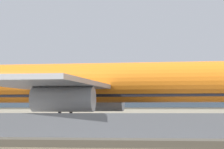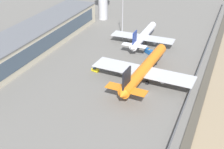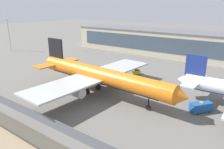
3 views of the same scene
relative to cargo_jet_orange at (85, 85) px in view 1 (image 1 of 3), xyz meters
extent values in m
cylinder|color=orange|center=(0.75, -0.04, 0.20)|extent=(44.26, 6.83, 4.54)
cube|color=black|center=(0.75, -0.04, -1.05)|extent=(37.61, 5.58, 0.82)
cube|color=#B7BABF|center=(-0.90, 10.64, -0.37)|extent=(10.79, 21.64, 0.45)
cube|color=#B7BABF|center=(-2.00, -10.49, -0.37)|extent=(10.79, 21.64, 0.45)
cylinder|color=#B7BABF|center=(0.34, 8.88, -1.84)|extent=(6.29, 2.81, 2.50)
cylinder|color=#B7BABF|center=(-0.59, -8.87, -1.84)|extent=(6.29, 2.81, 2.50)
cylinder|color=black|center=(-2.20, 2.50, -3.40)|extent=(0.36, 0.36, 2.65)
cylinder|color=black|center=(-2.20, 2.50, -4.73)|extent=(1.51, 1.10, 1.46)
cylinder|color=black|center=(-2.45, -2.26, -3.40)|extent=(0.36, 0.36, 2.65)
cylinder|color=black|center=(-2.45, -2.26, -4.73)|extent=(1.51, 1.10, 1.46)
cube|color=yellow|center=(-0.64, 22.20, -4.62)|extent=(2.16, 3.44, 1.11)
cube|color=#283847|center=(-0.56, 22.59, -3.81)|extent=(1.46, 1.34, 0.50)
cylinder|color=black|center=(-1.12, 23.30, -5.01)|extent=(0.34, 0.73, 0.70)
cylinder|color=black|center=(0.21, 23.05, -5.01)|extent=(0.34, 0.73, 0.70)
cylinder|color=black|center=(-1.49, 21.35, -5.01)|extent=(0.34, 0.73, 0.70)
cylinder|color=black|center=(-0.15, 21.10, -5.01)|extent=(0.34, 0.73, 0.70)
cube|color=#BCB299|center=(2.22, 60.61, 0.50)|extent=(115.94, 19.08, 11.72)
cube|color=#3D4C5B|center=(2.22, 50.98, 1.08)|extent=(106.66, 0.16, 7.03)
cube|color=#5B5E63|center=(2.22, 60.61, 6.61)|extent=(116.54, 19.68, 0.50)
camera|label=1|loc=(11.13, -59.96, -2.88)|focal=85.00mm
camera|label=2|loc=(-110.13, -31.69, 59.42)|focal=50.00mm
camera|label=3|loc=(37.23, -44.15, 18.60)|focal=35.00mm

